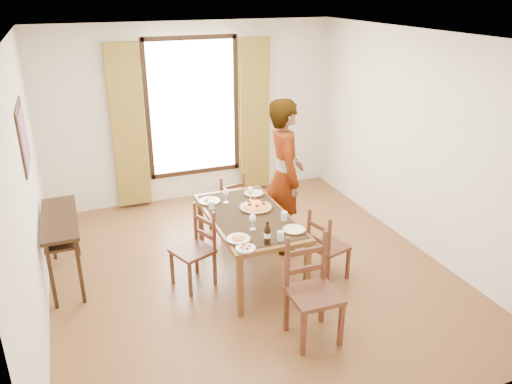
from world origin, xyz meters
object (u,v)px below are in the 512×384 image
object	(u,v)px
dining_table	(249,221)
pasta_platter	(256,205)
man	(285,177)
console_table	(60,226)

from	to	relation	value
dining_table	pasta_platter	bearing A→B (deg)	44.25
dining_table	man	bearing A→B (deg)	34.28
dining_table	man	world-z (taller)	man
console_table	pasta_platter	xyz separation A→B (m)	(2.15, -0.49, 0.12)
pasta_platter	man	bearing A→B (deg)	31.00
man	dining_table	bearing A→B (deg)	134.94
console_table	man	xyz separation A→B (m)	(2.65, -0.19, 0.29)
dining_table	pasta_platter	world-z (taller)	pasta_platter
console_table	dining_table	xyz separation A→B (m)	(2.01, -0.62, 0.00)
man	pasta_platter	size ratio (longest dim) A/B	4.89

